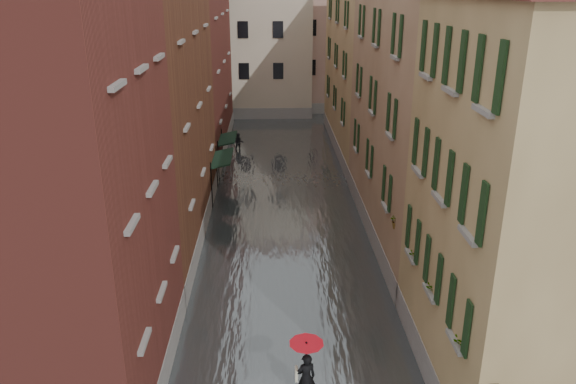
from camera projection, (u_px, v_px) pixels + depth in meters
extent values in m
plane|color=#555558|center=(294.00, 345.00, 19.47)|extent=(120.00, 120.00, 0.00)
cube|color=#51575A|center=(284.00, 204.00, 31.60)|extent=(10.00, 60.00, 0.20)
cube|color=maroon|center=(38.00, 193.00, 15.11)|extent=(6.00, 8.00, 13.00)
cube|color=brown|center=(132.00, 113.00, 25.49)|extent=(6.00, 14.00, 12.50)
cube|color=maroon|center=(180.00, 55.00, 39.27)|extent=(6.00, 16.00, 14.00)
cube|color=olive|center=(545.00, 212.00, 15.79)|extent=(6.00, 8.00, 11.50)
cube|color=tan|center=(438.00, 105.00, 25.82)|extent=(6.00, 14.00, 13.00)
cube|color=olive|center=(378.00, 72.00, 40.12)|extent=(6.00, 16.00, 11.50)
cube|color=beige|center=(245.00, 42.00, 52.66)|extent=(12.00, 9.00, 13.00)
cube|color=tan|center=(338.00, 45.00, 54.97)|extent=(10.00, 9.00, 12.00)
cube|color=black|center=(222.00, 158.00, 31.50)|extent=(1.09, 3.25, 0.31)
cylinder|color=black|center=(212.00, 187.00, 30.37)|extent=(0.06, 0.06, 2.80)
cylinder|color=black|center=(217.00, 168.00, 33.42)|extent=(0.06, 0.06, 2.80)
cube|color=black|center=(228.00, 138.00, 35.42)|extent=(1.09, 2.92, 0.31)
cylinder|color=black|center=(218.00, 163.00, 34.44)|extent=(0.06, 0.06, 2.80)
cylinder|color=black|center=(222.00, 150.00, 37.18)|extent=(0.06, 0.06, 2.80)
cube|color=#9B6532|center=(463.00, 346.00, 14.24)|extent=(0.22, 0.85, 0.18)
imported|color=#265926|center=(465.00, 332.00, 14.09)|extent=(0.59, 0.51, 0.66)
cube|color=#9B6532|center=(434.00, 292.00, 16.73)|extent=(0.22, 0.85, 0.18)
imported|color=#265926|center=(436.00, 280.00, 16.58)|extent=(0.59, 0.51, 0.66)
cube|color=#9B6532|center=(416.00, 258.00, 18.76)|extent=(0.22, 0.85, 0.18)
imported|color=#265926|center=(418.00, 247.00, 18.61)|extent=(0.59, 0.51, 0.66)
cube|color=#9B6532|center=(397.00, 223.00, 21.54)|extent=(0.22, 0.85, 0.18)
imported|color=#265926|center=(398.00, 213.00, 21.40)|extent=(0.59, 0.51, 0.66)
imported|color=black|center=(306.00, 378.00, 16.59)|extent=(0.69, 0.55, 1.67)
cube|color=beige|center=(296.00, 374.00, 16.59)|extent=(0.08, 0.30, 0.38)
cylinder|color=black|center=(306.00, 364.00, 16.41)|extent=(0.02, 0.02, 1.00)
cone|color=red|center=(306.00, 347.00, 16.21)|extent=(1.02, 1.02, 0.28)
imported|color=black|center=(239.00, 143.00, 41.28)|extent=(0.74, 0.60, 1.44)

